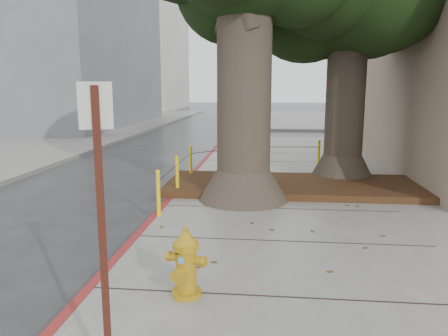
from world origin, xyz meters
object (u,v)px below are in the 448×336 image
Objects in this scene: car_dark at (44,123)px; car_silver at (376,123)px; signpost at (102,225)px; fire_hydrant at (186,263)px.

car_silver is at bearing 12.28° from car_dark.
car_dark is (-19.34, -2.21, 0.04)m from car_silver.
car_dark is at bearing 93.54° from car_silver.
car_silver is 19.47m from car_dark.
car_dark is (-11.81, 21.02, -0.99)m from signpost.
signpost is 0.60× the size of car_dark.
fire_hydrant is 22.66m from car_silver.
car_dark is at bearing 97.22° from signpost.
car_silver is at bearing 87.03° from fire_hydrant.
fire_hydrant is at bearing 57.19° from signpost.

